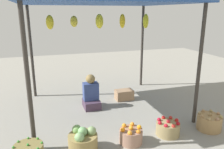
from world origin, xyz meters
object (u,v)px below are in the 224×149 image
object	(u,v)px
vendor_person	(91,95)
basket_cabbages	(83,141)
basket_potatoes	(209,122)
wooden_crate_near_vendor	(124,95)
basket_red_apples	(168,128)
basket_oranges	(131,135)

from	to	relation	value
vendor_person	basket_cabbages	distance (m)	1.71
basket_cabbages	basket_potatoes	distance (m)	2.38
wooden_crate_near_vendor	basket_cabbages	bearing A→B (deg)	-127.16
basket_cabbages	wooden_crate_near_vendor	size ratio (longest dim) A/B	1.07
basket_cabbages	basket_red_apples	bearing A→B (deg)	0.59
basket_cabbages	basket_potatoes	world-z (taller)	basket_cabbages
basket_red_apples	wooden_crate_near_vendor	xyz separation A→B (m)	(-0.14, 1.82, -0.00)
vendor_person	basket_oranges	size ratio (longest dim) A/B	2.01
basket_cabbages	basket_red_apples	xyz separation A→B (m)	(1.54, 0.02, -0.04)
basket_oranges	wooden_crate_near_vendor	size ratio (longest dim) A/B	0.89
basket_red_apples	basket_potatoes	world-z (taller)	basket_potatoes
basket_cabbages	basket_potatoes	size ratio (longest dim) A/B	1.05
basket_oranges	wooden_crate_near_vendor	world-z (taller)	basket_oranges
vendor_person	wooden_crate_near_vendor	size ratio (longest dim) A/B	1.79
basket_red_apples	wooden_crate_near_vendor	world-z (taller)	basket_red_apples
basket_oranges	basket_red_apples	distance (m)	0.73
basket_red_apples	basket_cabbages	bearing A→B (deg)	-179.41
vendor_person	basket_red_apples	world-z (taller)	vendor_person
basket_oranges	basket_potatoes	size ratio (longest dim) A/B	0.88
basket_red_apples	wooden_crate_near_vendor	bearing A→B (deg)	94.51
vendor_person	wooden_crate_near_vendor	distance (m)	0.93
vendor_person	basket_oranges	distance (m)	1.69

